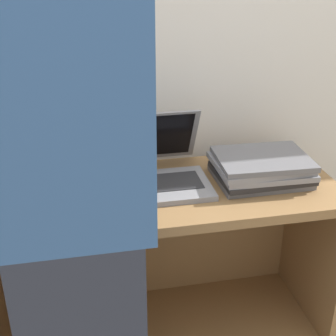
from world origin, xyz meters
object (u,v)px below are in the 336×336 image
object	(u,v)px
laptop_stack_left	(60,188)
laptop_stack_right	(261,168)
laptop_open	(161,169)
person	(72,222)

from	to	relation	value
laptop_stack_left	laptop_stack_right	world-z (taller)	laptop_stack_right
laptop_open	laptop_stack_right	size ratio (longest dim) A/B	1.08
laptop_stack_left	person	bearing A→B (deg)	-84.03
laptop_open	person	world-z (taller)	person
laptop_open	person	distance (m)	0.60
laptop_stack_left	laptop_stack_right	xyz separation A→B (m)	(0.73, -0.00, 0.01)
laptop_open	laptop_stack_right	bearing A→B (deg)	-9.88
laptop_stack_left	laptop_open	bearing A→B (deg)	9.49
laptop_stack_left	laptop_stack_right	size ratio (longest dim) A/B	0.99
laptop_open	laptop_stack_right	world-z (taller)	laptop_open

